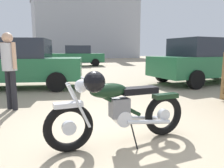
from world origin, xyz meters
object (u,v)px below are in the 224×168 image
white_estate_far (210,59)px  bystander (9,63)px  silver_sedan_mid (78,56)px  blue_hatchback_right (19,64)px  vintage_motorcycle (118,110)px

white_estate_far → bystander: bearing=8.4°
white_estate_far → silver_sedan_mid: (-3.62, 10.76, -0.10)m
blue_hatchback_right → silver_sedan_mid: 10.39m
vintage_motorcycle → blue_hatchback_right: (-1.75, 5.19, 0.34)m
white_estate_far → silver_sedan_mid: white_estate_far is taller
blue_hatchback_right → silver_sedan_mid: same height
silver_sedan_mid → blue_hatchback_right: bearing=-102.4°
blue_hatchback_right → silver_sedan_mid: (3.50, 9.78, 0.00)m
blue_hatchback_right → white_estate_far: size_ratio=0.91×
blue_hatchback_right → silver_sedan_mid: size_ratio=1.02×
blue_hatchback_right → white_estate_far: white_estate_far is taller
vintage_motorcycle → blue_hatchback_right: blue_hatchback_right is taller
bystander → white_estate_far: 7.26m
silver_sedan_mid → bystander: bearing=-97.7°
vintage_motorcycle → bystander: 2.91m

